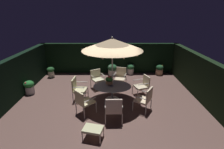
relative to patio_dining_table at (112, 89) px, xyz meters
The scene contains 20 objects.
ground_plane 0.60m from the patio_dining_table, behind, with size 8.63×7.67×0.02m, color brown.
hedge_backdrop_rear 3.69m from the patio_dining_table, 92.65° to the left, with size 8.63×0.30×1.89m, color black.
hedge_backdrop_left 4.35m from the patio_dining_table, behind, with size 0.30×7.67×1.89m, color black.
hedge_backdrop_right 4.01m from the patio_dining_table, ahead, with size 0.30×7.67×1.89m, color black.
patio_dining_table is the anchor object (origin of this frame).
patio_umbrella 1.96m from the patio_dining_table, 52.06° to the left, with size 2.47×2.47×2.83m.
centerpiece_planter 0.41m from the patio_dining_table, 159.98° to the left, with size 0.33×0.33×0.43m.
patio_chair_north 1.54m from the patio_dining_table, 73.65° to the left, with size 0.72×0.72×1.01m.
patio_chair_northeast 1.53m from the patio_dining_table, 121.08° to the left, with size 0.81×0.81×0.95m.
patio_chair_east 1.54m from the patio_dining_table, behind, with size 0.62×0.68×1.02m.
patio_chair_southeast 1.54m from the patio_dining_table, 135.58° to the right, with size 0.83×0.83×1.01m.
patio_chair_south 1.54m from the patio_dining_table, 88.25° to the right, with size 0.64×0.64×1.00m.
patio_chair_southwest 1.54m from the patio_dining_table, 32.56° to the right, with size 0.82×0.83×0.99m.
patio_chair_west 1.54m from the patio_dining_table, 19.76° to the left, with size 0.78×0.76×0.94m.
ottoman_footrest 2.49m from the patio_dining_table, 104.02° to the right, with size 0.68×0.54×0.39m.
potted_plant_front_corner 4.63m from the patio_dining_table, 143.28° to the left, with size 0.44×0.44×0.64m.
potted_plant_right_near 4.37m from the patio_dining_table, 47.09° to the left, with size 0.45×0.45×0.64m.
potted_plant_right_far 4.04m from the patio_dining_table, behind, with size 0.47×0.47×0.67m.
potted_plant_back_right 3.15m from the patio_dining_table, 89.91° to the left, with size 0.58×0.58×0.69m.
potted_plant_left_far 3.52m from the patio_dining_table, 70.79° to the left, with size 0.48×0.48×0.66m.
Camera 1 is at (0.16, -6.46, 3.73)m, focal length 26.17 mm.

